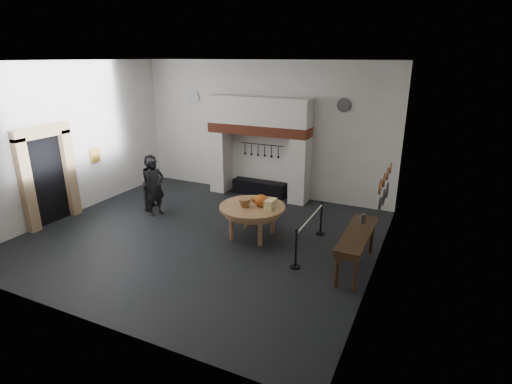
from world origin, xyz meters
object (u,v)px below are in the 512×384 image
at_px(visitor_far, 153,182).
at_px(work_table, 252,207).
at_px(barrier_post_far, 321,219).
at_px(side_table, 357,234).
at_px(visitor_near, 155,187).
at_px(iron_range, 259,188).
at_px(barrier_post_near, 296,250).

bearing_deg(visitor_far, work_table, -114.39).
bearing_deg(barrier_post_far, side_table, -49.74).
bearing_deg(side_table, work_table, 168.99).
bearing_deg(visitor_near, side_table, -81.56).
xyz_separation_m(visitor_far, barrier_post_far, (5.36, 0.32, -0.41)).
xyz_separation_m(visitor_near, visitor_far, (-0.40, 0.40, -0.02)).
bearing_deg(iron_range, barrier_post_near, -56.11).
xyz_separation_m(visitor_near, barrier_post_near, (4.96, -1.28, -0.43)).
bearing_deg(barrier_post_near, barrier_post_far, 90.00).
distance_m(iron_range, side_table, 5.57).
height_order(visitor_near, visitor_far, visitor_near).
bearing_deg(visitor_far, side_table, -115.27).
bearing_deg(side_table, visitor_far, 170.14).
bearing_deg(work_table, visitor_near, 176.72).
bearing_deg(barrier_post_near, visitor_far, 162.56).
relative_size(iron_range, side_table, 0.86).
bearing_deg(barrier_post_far, iron_range, 141.71).
bearing_deg(barrier_post_near, side_table, 23.43).
bearing_deg(barrier_post_far, visitor_near, -171.80).
bearing_deg(visitor_near, iron_range, -19.96).
distance_m(visitor_near, barrier_post_near, 5.15).
height_order(barrier_post_near, barrier_post_far, same).
xyz_separation_m(side_table, barrier_post_near, (-1.24, -0.54, -0.42)).
xyz_separation_m(side_table, barrier_post_far, (-1.24, 1.46, -0.42)).
xyz_separation_m(visitor_near, barrier_post_far, (4.96, 0.72, -0.43)).
distance_m(work_table, visitor_near, 3.35).
bearing_deg(visitor_far, visitor_near, -150.41).
height_order(iron_range, side_table, side_table).
height_order(side_table, barrier_post_near, same).
xyz_separation_m(iron_range, visitor_far, (-2.50, -2.57, 0.61)).
distance_m(side_table, barrier_post_near, 1.41).
bearing_deg(visitor_far, iron_range, -59.61).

